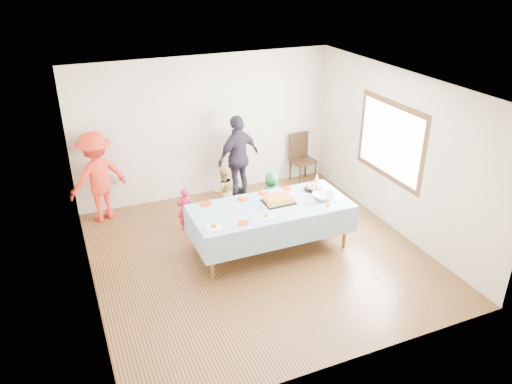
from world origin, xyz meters
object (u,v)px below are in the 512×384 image
(adult_left, at_px, (98,177))
(birthday_cake, at_px, (278,200))
(dining_chair, at_px, (301,155))
(party_table, at_px, (271,209))

(adult_left, bearing_deg, birthday_cake, 120.26)
(dining_chair, bearing_deg, party_table, -132.26)
(dining_chair, height_order, adult_left, adult_left)
(birthday_cake, bearing_deg, dining_chair, 54.33)
(birthday_cake, height_order, dining_chair, dining_chair)
(party_table, relative_size, dining_chair, 2.45)
(birthday_cake, distance_m, adult_left, 3.24)
(dining_chair, relative_size, adult_left, 0.62)
(birthday_cake, relative_size, dining_chair, 0.48)
(dining_chair, bearing_deg, birthday_cake, -130.34)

